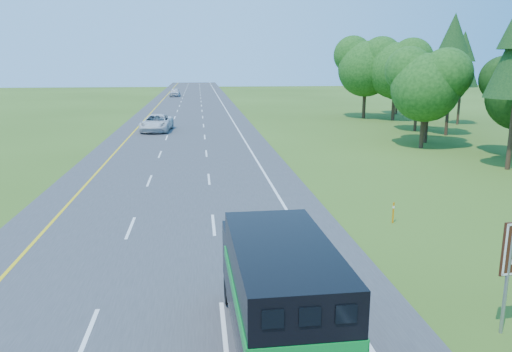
# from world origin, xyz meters

# --- Properties ---
(road) EXTENTS (15.00, 260.00, 0.04)m
(road) POSITION_xyz_m (0.00, 50.00, 0.02)
(road) COLOR #38383A
(road) RESTS_ON ground
(lane_markings) EXTENTS (11.15, 260.00, 0.01)m
(lane_markings) POSITION_xyz_m (0.00, 50.00, 0.04)
(lane_markings) COLOR yellow
(lane_markings) RESTS_ON road
(horse_truck) EXTENTS (2.39, 7.18, 3.16)m
(horse_truck) POSITION_xyz_m (3.08, 9.59, 1.73)
(horse_truck) COLOR black
(horse_truck) RESTS_ON road
(white_suv) EXTENTS (3.39, 6.48, 1.74)m
(white_suv) POSITION_xyz_m (-3.13, 51.91, 0.91)
(white_suv) COLOR silver
(white_suv) RESTS_ON road
(far_car) EXTENTS (2.29, 5.16, 1.73)m
(far_car) POSITION_xyz_m (-3.55, 106.47, 0.90)
(far_car) COLOR silver
(far_car) RESTS_ON road
(delineator) EXTENTS (0.08, 0.04, 0.97)m
(delineator) POSITION_xyz_m (9.99, 19.44, 0.52)
(delineator) COLOR orange
(delineator) RESTS_ON ground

